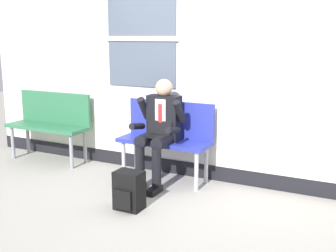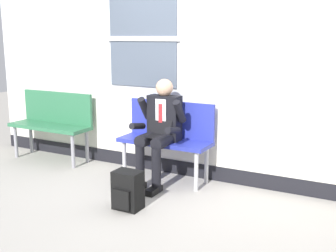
# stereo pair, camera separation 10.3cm
# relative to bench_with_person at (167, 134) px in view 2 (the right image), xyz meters

# --- Properties ---
(ground_plane) EXTENTS (18.00, 18.00, 0.00)m
(ground_plane) POSITION_rel_bench_with_person_xyz_m (0.31, -0.52, -0.58)
(ground_plane) COLOR #9E9991
(station_wall) EXTENTS (6.71, 0.17, 3.16)m
(station_wall) POSITION_rel_bench_with_person_xyz_m (0.30, 0.27, 0.99)
(station_wall) COLOR silver
(station_wall) RESTS_ON ground
(bench_with_person) EXTENTS (1.16, 0.42, 0.98)m
(bench_with_person) POSITION_rel_bench_with_person_xyz_m (0.00, 0.00, 0.00)
(bench_with_person) COLOR #28339E
(bench_with_person) RESTS_ON ground
(bench_empty) EXTENTS (1.25, 0.42, 0.98)m
(bench_empty) POSITION_rel_bench_with_person_xyz_m (-1.89, 0.00, 0.00)
(bench_empty) COLOR #2D6B47
(bench_empty) RESTS_ON ground
(person_seated) EXTENTS (0.57, 0.70, 1.27)m
(person_seated) POSITION_rel_bench_with_person_xyz_m (0.00, -0.20, 0.11)
(person_seated) COLOR black
(person_seated) RESTS_ON ground
(backpack) EXTENTS (0.29, 0.25, 0.41)m
(backpack) POSITION_rel_bench_with_person_xyz_m (0.09, -1.05, -0.38)
(backpack) COLOR black
(backpack) RESTS_ON ground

